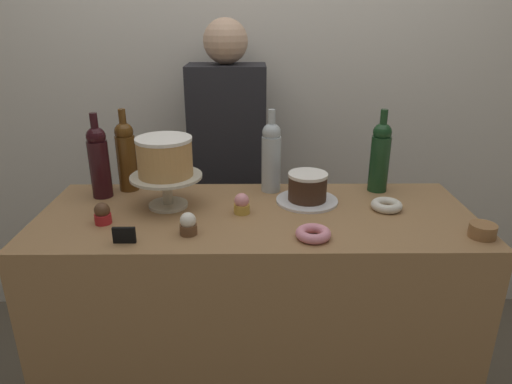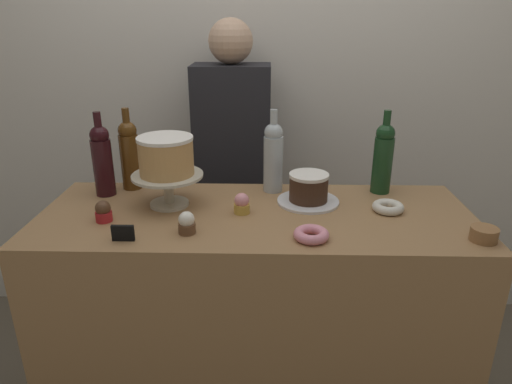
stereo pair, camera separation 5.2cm
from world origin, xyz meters
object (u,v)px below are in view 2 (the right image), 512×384
(chocolate_round_cake, at_px, (309,187))
(cookie_stack, at_px, (484,234))
(donut_sugar, at_px, (388,207))
(wine_bottle_amber, at_px, (130,154))
(donut_pink, at_px, (311,234))
(barista_figure, at_px, (233,181))
(white_layer_cake, at_px, (166,156))
(cupcake_chocolate, at_px, (103,212))
(wine_bottle_dark_red, at_px, (102,159))
(wine_bottle_clear, at_px, (273,156))
(wine_bottle_green, at_px, (383,157))
(cupcake_strawberry, at_px, (242,204))
(price_sign_chalkboard, at_px, (123,233))
(cake_stand_pedestal, at_px, (168,184))
(cupcake_vanilla, at_px, (187,223))

(chocolate_round_cake, height_order, cookie_stack, chocolate_round_cake)
(donut_sugar, bearing_deg, wine_bottle_amber, 167.74)
(donut_pink, distance_m, cookie_stack, 0.54)
(cookie_stack, bearing_deg, barista_figure, 135.21)
(white_layer_cake, bearing_deg, cupcake_chocolate, -143.27)
(wine_bottle_dark_red, height_order, wine_bottle_clear, same)
(chocolate_round_cake, relative_size, wine_bottle_green, 0.45)
(cupcake_strawberry, xyz_separation_m, price_sign_chalkboard, (-0.36, -0.22, -0.01))
(wine_bottle_dark_red, relative_size, cupcake_strawberry, 4.38)
(chocolate_round_cake, distance_m, price_sign_chalkboard, 0.68)
(white_layer_cake, distance_m, price_sign_chalkboard, 0.34)
(cake_stand_pedestal, bearing_deg, chocolate_round_cake, 4.24)
(donut_sugar, bearing_deg, white_layer_cake, 177.41)
(cupcake_chocolate, bearing_deg, barista_figure, 61.93)
(wine_bottle_amber, height_order, wine_bottle_green, same)
(cupcake_strawberry, relative_size, barista_figure, 0.05)
(chocolate_round_cake, bearing_deg, cake_stand_pedestal, -175.76)
(barista_figure, bearing_deg, cupcake_strawberry, -83.01)
(wine_bottle_amber, distance_m, cupcake_vanilla, 0.51)
(wine_bottle_dark_red, bearing_deg, donut_sugar, -7.42)
(wine_bottle_green, bearing_deg, cookie_stack, -61.35)
(cupcake_strawberry, bearing_deg, donut_pink, -40.54)
(chocolate_round_cake, height_order, price_sign_chalkboard, chocolate_round_cake)
(wine_bottle_green, distance_m, wine_bottle_dark_red, 1.08)
(donut_pink, bearing_deg, cupcake_chocolate, 170.44)
(cupcake_chocolate, height_order, price_sign_chalkboard, cupcake_chocolate)
(cake_stand_pedestal, relative_size, cookie_stack, 3.07)
(cookie_stack, bearing_deg, wine_bottle_clear, 147.34)
(cupcake_chocolate, xyz_separation_m, cupcake_strawberry, (0.47, 0.08, 0.00))
(wine_bottle_green, bearing_deg, wine_bottle_clear, 179.75)
(cupcake_chocolate, relative_size, donut_pink, 0.66)
(donut_pink, bearing_deg, wine_bottle_clear, 105.48)
(chocolate_round_cake, relative_size, wine_bottle_amber, 0.45)
(cupcake_vanilla, relative_size, donut_pink, 0.66)
(wine_bottle_amber, distance_m, cookie_stack, 1.30)
(cupcake_vanilla, xyz_separation_m, donut_sugar, (0.69, 0.19, -0.02))
(wine_bottle_green, xyz_separation_m, donut_pink, (-0.31, -0.42, -0.13))
(wine_bottle_amber, relative_size, wine_bottle_green, 1.00)
(wine_bottle_amber, distance_m, cupcake_strawberry, 0.53)
(donut_sugar, bearing_deg, cake_stand_pedestal, 177.41)
(donut_pink, bearing_deg, wine_bottle_green, 53.78)
(cupcake_chocolate, bearing_deg, wine_bottle_clear, 27.89)
(wine_bottle_clear, height_order, price_sign_chalkboard, wine_bottle_clear)
(cupcake_vanilla, distance_m, cupcake_strawberry, 0.23)
(chocolate_round_cake, relative_size, wine_bottle_dark_red, 0.45)
(wine_bottle_amber, xyz_separation_m, cupcake_chocolate, (-0.01, -0.32, -0.11))
(donut_pink, xyz_separation_m, cookie_stack, (0.54, 0.00, 0.01))
(wine_bottle_green, bearing_deg, white_layer_cake, -168.89)
(cupcake_chocolate, xyz_separation_m, donut_sugar, (0.99, 0.11, -0.02))
(donut_sugar, relative_size, cookie_stack, 1.33)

